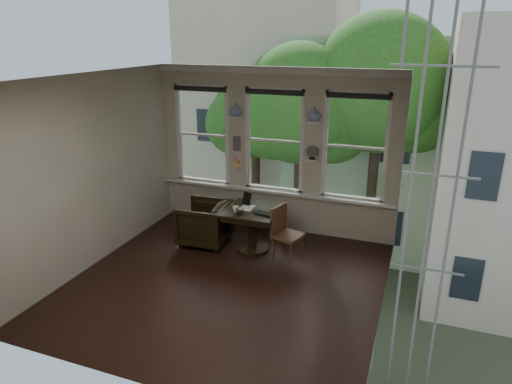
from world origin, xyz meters
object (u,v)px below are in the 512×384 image
at_px(side_chair_right, 288,235).
at_px(laptop, 261,214).
at_px(mug, 236,209).
at_px(table, 253,230).
at_px(armchair_left, 204,223).

height_order(side_chair_right, laptop, side_chair_right).
xyz_separation_m(laptop, mug, (-0.42, -0.03, 0.04)).
distance_m(side_chair_right, mug, 0.96).
bearing_deg(side_chair_right, laptop, 108.10).
relative_size(table, armchair_left, 1.07).
xyz_separation_m(armchair_left, laptop, (1.12, -0.16, 0.38)).
xyz_separation_m(side_chair_right, mug, (-0.89, -0.04, 0.34)).
relative_size(side_chair_right, laptop, 2.72).
bearing_deg(table, mug, -134.74).
bearing_deg(table, laptop, -40.69).
bearing_deg(laptop, armchair_left, -173.55).
bearing_deg(armchair_left, side_chair_right, 80.67).
distance_m(armchair_left, laptop, 1.20).
distance_m(table, armchair_left, 0.91).
xyz_separation_m(table, armchair_left, (-0.91, -0.03, 0.01)).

